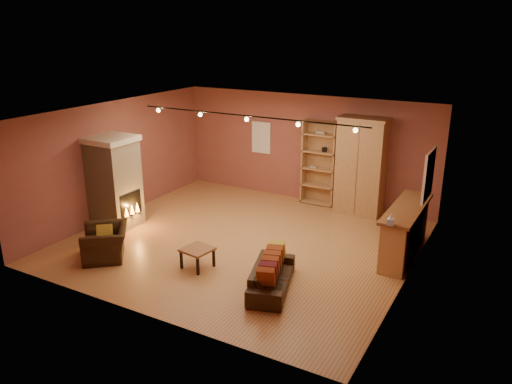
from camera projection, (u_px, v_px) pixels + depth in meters
The scene contains 16 objects.
floor at pixel (243, 242), 10.84m from camera, with size 7.00×7.00×0.00m, color #976335.
ceiling at pixel (242, 113), 9.94m from camera, with size 7.00×7.00×0.00m, color brown.
back_wall at pixel (305, 148), 13.08m from camera, with size 7.00×0.02×2.80m, color brown.
left_wall at pixel (117, 159), 12.00m from camera, with size 0.02×6.50×2.80m, color brown.
right_wall at pixel (413, 209), 8.78m from camera, with size 0.02×6.50×2.80m, color brown.
fireplace at pixel (115, 182), 11.40m from camera, with size 1.01×0.98×2.12m.
back_window at pixel (261, 138), 13.62m from camera, with size 0.56×0.04×0.86m, color white.
bookcase at pixel (320, 162), 12.85m from camera, with size 0.90×0.35×2.20m.
armoire at pixel (361, 166), 12.14m from camera, with size 1.18×0.67×2.41m.
bar_counter at pixel (405, 231), 10.03m from camera, with size 0.60×2.22×1.06m.
tissue_box at pixel (391, 220), 8.94m from camera, with size 0.15×0.15×0.23m.
right_window at pixel (429, 175), 9.87m from camera, with size 0.05×0.90×1.00m, color white.
loveseat at pixel (272, 271), 8.82m from camera, with size 0.92×1.66×0.70m.
armchair at pixel (105, 237), 9.99m from camera, with size 1.13×1.17×0.86m.
coffee_table at pixel (197, 251), 9.59m from camera, with size 0.60×0.60×0.40m.
track_rail at pixel (247, 117), 10.15m from camera, with size 5.20×0.09×0.13m.
Camera 1 is at (5.07, -8.54, 4.48)m, focal length 35.00 mm.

